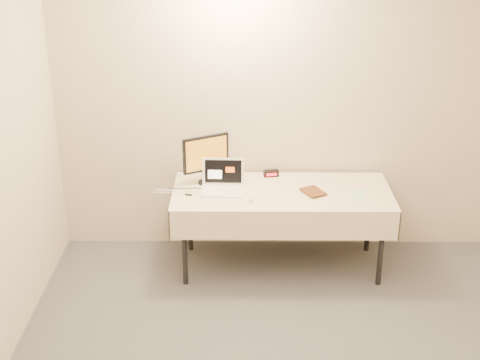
{
  "coord_description": "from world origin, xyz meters",
  "views": [
    {
      "loc": [
        -0.33,
        -3.14,
        3.07
      ],
      "look_at": [
        -0.36,
        1.99,
        0.86
      ],
      "focal_mm": 50.0,
      "sensor_mm": 36.0,
      "label": 1
    }
  ],
  "objects_px": {
    "table": "(282,197)",
    "laptop": "(223,183)",
    "monitor": "(206,156)",
    "book": "(306,183)"
  },
  "relations": [
    {
      "from": "table",
      "to": "laptop",
      "type": "height_order",
      "value": "laptop"
    },
    {
      "from": "laptop",
      "to": "monitor",
      "type": "xyz_separation_m",
      "value": [
        -0.15,
        0.14,
        0.19
      ]
    },
    {
      "from": "book",
      "to": "laptop",
      "type": "bearing_deg",
      "value": 144.87
    },
    {
      "from": "monitor",
      "to": "book",
      "type": "height_order",
      "value": "monitor"
    },
    {
      "from": "laptop",
      "to": "book",
      "type": "relative_size",
      "value": 1.76
    },
    {
      "from": "laptop",
      "to": "book",
      "type": "distance_m",
      "value": 0.7
    },
    {
      "from": "table",
      "to": "book",
      "type": "distance_m",
      "value": 0.27
    },
    {
      "from": "table",
      "to": "laptop",
      "type": "bearing_deg",
      "value": 177.6
    },
    {
      "from": "table",
      "to": "book",
      "type": "height_order",
      "value": "book"
    },
    {
      "from": "table",
      "to": "laptop",
      "type": "distance_m",
      "value": 0.52
    }
  ]
}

